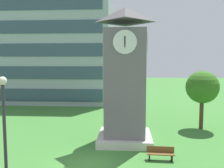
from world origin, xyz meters
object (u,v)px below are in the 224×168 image
(street_lamp, at_px, (4,128))
(tree_streetside, at_px, (202,87))
(park_bench, at_px, (160,153))
(clock_tower, at_px, (125,83))

(street_lamp, height_order, tree_streetside, street_lamp)
(park_bench, bearing_deg, street_lamp, -142.66)
(street_lamp, xyz_separation_m, tree_streetside, (12.31, 13.47, 0.36))
(park_bench, relative_size, street_lamp, 0.31)
(street_lamp, bearing_deg, park_bench, 37.34)
(clock_tower, xyz_separation_m, street_lamp, (-5.06, -9.23, -1.12))
(clock_tower, xyz_separation_m, tree_streetside, (7.26, 4.24, -0.77))
(clock_tower, bearing_deg, street_lamp, -118.71)
(clock_tower, relative_size, tree_streetside, 1.91)
(tree_streetside, bearing_deg, street_lamp, -132.43)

